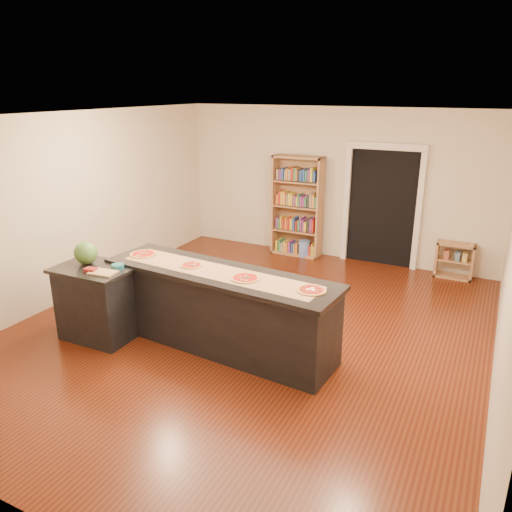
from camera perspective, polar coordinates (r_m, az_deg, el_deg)
The scene contains 16 objects.
room at distance 6.33m, azimuth -0.81°, elevation 2.91°, with size 6.00×7.00×2.80m.
doorway at distance 9.27m, azimuth 14.25°, elevation 6.22°, with size 1.40×0.09×2.21m.
kitchen_island at distance 6.25m, azimuth -4.14°, elevation -6.07°, with size 3.06×0.83×1.01m.
side_counter at distance 6.79m, azimuth -17.63°, elevation -5.03°, with size 0.98×0.72×0.97m.
bookshelf at distance 9.60m, azimuth 4.73°, elevation 5.65°, with size 0.96×0.34×1.91m, color tan.
low_shelf at distance 9.18m, azimuth 21.74°, elevation -0.48°, with size 0.62×0.27×0.62m, color tan.
waste_bin at distance 9.68m, azimuth 5.52°, elevation 0.84°, with size 0.22×0.22×0.32m, color #5F80D4.
kraft_paper at distance 6.04m, azimuth -4.37°, elevation -1.82°, with size 2.65×0.48×0.00m, color #99704F.
watermelon at distance 6.72m, azimuth -18.89°, elevation 0.33°, with size 0.29×0.29×0.29m, color #144214.
cutting_board at distance 6.36m, azimuth -17.08°, elevation -1.82°, with size 0.32×0.22×0.02m, color tan.
package_red at distance 6.45m, azimuth -18.39°, elevation -1.53°, with size 0.14×0.10×0.05m, color maroon.
package_teal at distance 6.46m, azimuth -15.52°, elevation -1.17°, with size 0.16×0.16×0.06m, color #195966.
pizza_a at distance 6.79m, azimuth -12.75°, elevation 0.22°, with size 0.35×0.35×0.02m.
pizza_b at distance 6.27m, azimuth -7.41°, elevation -1.04°, with size 0.29×0.29×0.02m.
pizza_c at distance 5.80m, azimuth -1.24°, elevation -2.54°, with size 0.34×0.34×0.02m.
pizza_d at distance 5.50m, azimuth 6.36°, elevation -3.89°, with size 0.34×0.34×0.02m.
Camera 1 is at (2.81, -5.40, 3.14)m, focal length 35.00 mm.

